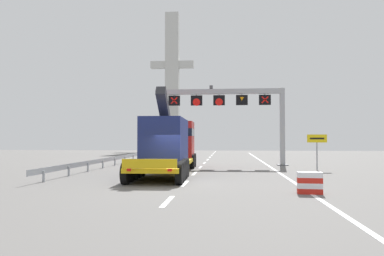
{
  "coord_description": "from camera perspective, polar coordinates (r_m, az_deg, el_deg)",
  "views": [
    {
      "loc": [
        2.75,
        -19.9,
        2.28
      ],
      "look_at": [
        0.09,
        8.89,
        3.1
      ],
      "focal_mm": 36.03,
      "sensor_mm": 36.0,
      "label": 1
    }
  ],
  "objects": [
    {
      "name": "ground",
      "position": [
        20.22,
        -2.6,
        -8.09
      ],
      "size": [
        112.0,
        112.0,
        0.0
      ],
      "primitive_type": "plane",
      "color": "slate"
    },
    {
      "name": "crash_barrier_striped",
      "position": [
        16.85,
        17.03,
        -7.78
      ],
      "size": [
        1.04,
        0.59,
        0.9
      ],
      "color": "red",
      "rests_on": "ground"
    },
    {
      "name": "heavy_haul_truck_yellow",
      "position": [
        26.57,
        -3.2,
        -2.25
      ],
      "size": [
        3.3,
        14.11,
        5.3
      ],
      "color": "yellow",
      "rests_on": "ground"
    },
    {
      "name": "bridge_pylon_distant",
      "position": [
        81.15,
        -2.94,
        7.2
      ],
      "size": [
        9.0,
        2.0,
        28.69
      ],
      "color": "#B7B7B2",
      "rests_on": "ground"
    },
    {
      "name": "edge_line_right",
      "position": [
        32.17,
        11.47,
        -5.65
      ],
      "size": [
        0.2,
        63.0,
        0.01
      ],
      "primitive_type": "cube",
      "color": "silver",
      "rests_on": "ground"
    },
    {
      "name": "exit_sign_yellow",
      "position": [
        29.42,
        18.02,
        -2.15
      ],
      "size": [
        1.4,
        0.15,
        2.6
      ],
      "color": "#9EA0A5",
      "rests_on": "ground"
    },
    {
      "name": "guardrail_left",
      "position": [
        32.34,
        -12.25,
        -4.63
      ],
      "size": [
        0.13,
        25.8,
        0.76
      ],
      "color": "#999EA3",
      "rests_on": "ground"
    },
    {
      "name": "overhead_lane_gantry",
      "position": [
        33.85,
        6.38,
        3.69
      ],
      "size": [
        11.53,
        0.9,
        6.96
      ],
      "color": "#9EA0A5",
      "rests_on": "ground"
    },
    {
      "name": "lane_markings",
      "position": [
        42.21,
        2.32,
        -4.71
      ],
      "size": [
        0.2,
        58.98,
        0.01
      ],
      "color": "silver",
      "rests_on": "ground"
    }
  ]
}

